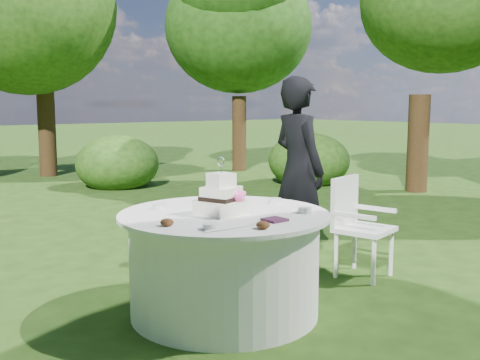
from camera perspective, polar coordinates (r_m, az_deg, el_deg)
name	(u,v)px	position (r m, az deg, el deg)	size (l,w,h in m)	color
ground	(225,313)	(4.36, -1.58, -13.32)	(80.00, 80.00, 0.00)	#20390F
napkins	(275,220)	(3.85, 3.55, -4.05)	(0.14, 0.14, 0.02)	#481F3C
feather_plume	(234,227)	(3.64, -0.64, -4.77)	(0.48, 0.07, 0.01)	white
guest	(298,170)	(5.60, 5.96, 1.04)	(0.67, 0.44, 1.83)	black
table	(224,263)	(4.23, -1.60, -8.40)	(1.56, 1.56, 0.77)	white
cake	(222,198)	(4.08, -1.87, -1.88)	(0.33, 0.33, 0.42)	white
chair	(356,219)	(5.23, 11.72, -3.94)	(0.55, 0.54, 0.91)	silver
votives	(239,210)	(4.13, -0.14, -3.08)	(1.08, 0.91, 0.04)	silver
petal_cups	(216,213)	(4.00, -2.44, -3.37)	(0.97, 1.16, 0.05)	#562D16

